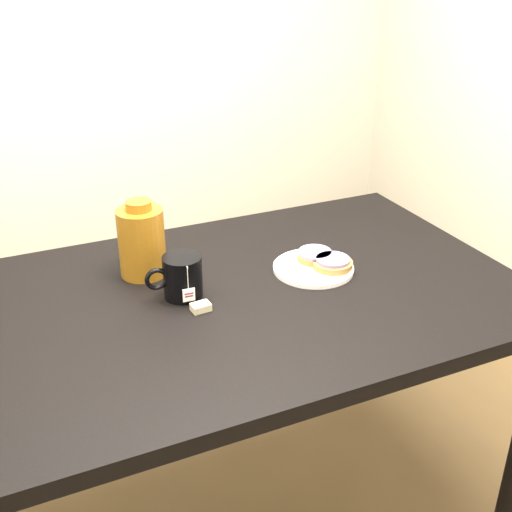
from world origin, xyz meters
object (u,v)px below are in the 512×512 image
object	(u,v)px
teabag_pouch	(201,307)
bagel_back	(315,256)
plate	(313,267)
bagel_front	(333,263)
bagel_package	(142,241)
mug	(182,277)
table	(245,319)

from	to	relation	value
teabag_pouch	bagel_back	bearing A→B (deg)	15.68
plate	bagel_front	world-z (taller)	bagel_front
plate	bagel_package	size ratio (longest dim) A/B	1.05
bagel_front	mug	size ratio (longest dim) A/B	0.91
plate	bagel_package	bearing A→B (deg)	158.02
plate	teabag_pouch	bearing A→B (deg)	-168.31
bagel_front	table	bearing A→B (deg)	-179.52
table	bagel_package	xyz separation A→B (m)	(-0.20, 0.20, 0.18)
mug	bagel_package	xyz separation A→B (m)	(-0.05, 0.16, 0.04)
plate	mug	world-z (taller)	mug
bagel_package	bagel_front	bearing A→B (deg)	-22.91
table	plate	xyz separation A→B (m)	(0.21, 0.03, 0.09)
mug	teabag_pouch	distance (m)	0.10
bagel_front	teabag_pouch	size ratio (longest dim) A/B	2.93
teabag_pouch	bagel_package	distance (m)	0.26
mug	table	bearing A→B (deg)	-11.12
bagel_back	mug	world-z (taller)	mug
bagel_back	teabag_pouch	xyz separation A→B (m)	(-0.37, -0.10, -0.02)
bagel_front	mug	distance (m)	0.41
mug	bagel_package	size ratio (longest dim) A/B	0.71
table	bagel_package	size ratio (longest dim) A/B	6.82
plate	bagel_back	distance (m)	0.04
bagel_back	table	bearing A→B (deg)	-165.69
mug	plate	bearing A→B (deg)	2.12
plate	bagel_front	bearing A→B (deg)	-31.19
table	mug	world-z (taller)	mug
teabag_pouch	bagel_package	size ratio (longest dim) A/B	0.22
teabag_pouch	bagel_package	xyz separation A→B (m)	(-0.07, 0.24, 0.09)
mug	teabag_pouch	bearing A→B (deg)	-74.32
bagel_front	bagel_package	size ratio (longest dim) A/B	0.64
plate	bagel_package	world-z (taller)	bagel_package
table	bagel_back	xyz separation A→B (m)	(0.23, 0.06, 0.11)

